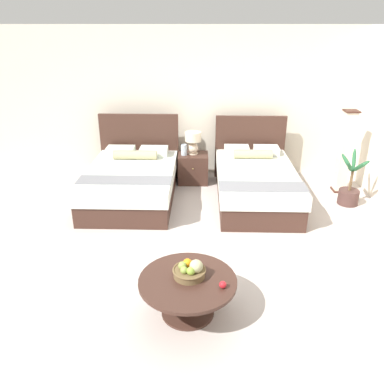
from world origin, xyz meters
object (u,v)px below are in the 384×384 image
nightstand (193,168)px  vase (184,150)px  bed_near_corner (255,182)px  table_lamp (193,141)px  loose_apple (223,285)px  bed_near_window (132,181)px  potted_palm (349,191)px  floor_lamp_corner (345,152)px  coffee_table (188,288)px  fruit_bowl (190,270)px

nightstand → vase: size_ratio=2.77×
nightstand → bed_near_corner: bearing=-35.9°
vase → table_lamp: bearing=20.5°
bed_near_corner → loose_apple: bearing=-103.6°
bed_near_window → potted_palm: bed_near_window is taller
bed_near_corner → floor_lamp_corner: size_ratio=1.58×
bed_near_window → table_lamp: bearing=37.3°
nightstand → vase: vase is taller
vase → coffee_table: vase is taller
table_lamp → fruit_bowl: bearing=-89.9°
bed_near_window → floor_lamp_corner: (3.54, 0.35, 0.39)m
nightstand → loose_apple: bearing=-85.1°
nightstand → floor_lamp_corner: bearing=-8.6°
potted_palm → loose_apple: bearing=-128.7°
loose_apple → floor_lamp_corner: bearing=55.7°
bed_near_window → nightstand: bearing=36.6°
fruit_bowl → loose_apple: bearing=-29.9°
coffee_table → fruit_bowl: bearing=67.4°
table_lamp → loose_apple: size_ratio=5.72×
bed_near_corner → loose_apple: 3.00m
loose_apple → vase: bearing=97.5°
fruit_bowl → potted_palm: (2.50, 2.55, -0.25)m
bed_near_corner → potted_palm: 1.50m
vase → loose_apple: size_ratio=2.75×
table_lamp → coffee_table: (-0.02, -3.54, -0.47)m
floor_lamp_corner → potted_palm: (-0.04, -0.53, -0.47)m
coffee_table → loose_apple: loose_apple is taller
table_lamp → floor_lamp_corner: (2.54, -0.40, -0.07)m
nightstand → loose_apple: nightstand is taller
coffee_table → potted_palm: (2.52, 2.61, -0.07)m
bed_near_window → vase: bed_near_window is taller
bed_near_window → table_lamp: size_ratio=5.19×
bed_near_window → loose_apple: bed_near_window is taller
coffee_table → loose_apple: bearing=-20.3°
coffee_table → floor_lamp_corner: 4.07m
coffee_table → potted_palm: size_ratio=1.09×
bed_near_corner → vase: bearing=149.4°
vase → potted_palm: 2.83m
fruit_bowl → floor_lamp_corner: floor_lamp_corner is taller
floor_lamp_corner → fruit_bowl: bearing=-129.5°
bed_near_window → nightstand: (0.99, 0.74, -0.04)m
vase → fruit_bowl: (0.16, -3.43, -0.15)m
potted_palm → table_lamp: bearing=159.5°
potted_palm → fruit_bowl: bearing=-134.4°
bed_near_corner → floor_lamp_corner: floor_lamp_corner is taller
bed_near_window → nightstand: bed_near_window is taller
vase → potted_palm: size_ratio=0.22×
table_lamp → vase: table_lamp is taller
bed_near_window → fruit_bowl: bearing=-69.9°
table_lamp → fruit_bowl: size_ratio=1.21×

